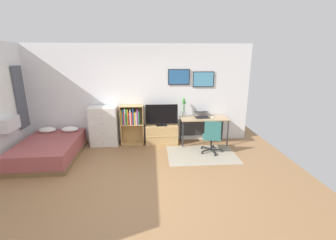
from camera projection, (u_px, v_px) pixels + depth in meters
The scene contains 13 objects.
ground_plane at pixel (137, 185), 4.40m from camera, with size 7.20×7.20×0.00m, color #936B44.
wall_back_with_posters at pixel (141, 94), 6.37m from camera, with size 6.12×0.09×2.70m.
area_rug at pixel (202, 154), 5.77m from camera, with size 1.70×1.20×0.01m, color #9E937F.
bed at pixel (50, 149), 5.56m from camera, with size 1.35×1.93×0.56m.
dresser at pixel (104, 126), 6.26m from camera, with size 0.73×0.46×1.08m.
bookshelf at pixel (131, 120), 6.33m from camera, with size 0.62×0.30×1.09m.
tv_stand at pixel (162, 134), 6.46m from camera, with size 0.89×0.41×0.52m.
television at pixel (162, 115), 6.28m from camera, with size 0.87×0.16×0.59m.
desk at pixel (203, 122), 6.45m from camera, with size 1.28×0.55×0.74m.
office_chair at pixel (212, 136), 5.74m from camera, with size 0.58×0.57×0.86m.
laptop at pixel (202, 115), 6.41m from camera, with size 0.40×0.43×0.17m.
computer_mouse at pixel (213, 117), 6.33m from camera, with size 0.06×0.10×0.03m, color silver.
bamboo_vase at pixel (184, 108), 6.41m from camera, with size 0.10×0.09×0.50m.
Camera 1 is at (0.32, -3.94, 2.39)m, focal length 24.71 mm.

